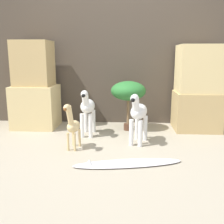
{
  "coord_description": "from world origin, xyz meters",
  "views": [
    {
      "loc": [
        0.18,
        -2.59,
        1.0
      ],
      "look_at": [
        -0.01,
        0.53,
        0.34
      ],
      "focal_mm": 42.0,
      "sensor_mm": 36.0,
      "label": 1
    }
  ],
  "objects": [
    {
      "name": "zebra_left",
      "position": [
        -0.33,
        0.65,
        0.36
      ],
      "size": [
        0.19,
        0.46,
        0.61
      ],
      "color": "white",
      "rests_on": "ground_plane"
    },
    {
      "name": "ground_plane",
      "position": [
        0.0,
        0.0,
        0.0
      ],
      "size": [
        14.0,
        14.0,
        0.0
      ],
      "primitive_type": "plane",
      "color": "#9E937F"
    },
    {
      "name": "zebra_right",
      "position": [
        0.3,
        0.36,
        0.36
      ],
      "size": [
        0.27,
        0.47,
        0.61
      ],
      "color": "white",
      "rests_on": "ground_plane"
    },
    {
      "name": "wall_back",
      "position": [
        0.0,
        1.39,
        1.1
      ],
      "size": [
        6.4,
        0.08,
        2.2
      ],
      "color": "#473D33",
      "rests_on": "ground_plane"
    },
    {
      "name": "potted_palm_front",
      "position": [
        0.19,
        0.93,
        0.54
      ],
      "size": [
        0.47,
        0.47,
        0.68
      ],
      "color": "#513323",
      "rests_on": "ground_plane"
    },
    {
      "name": "rock_pillar_left",
      "position": [
        -1.13,
        1.03,
        0.55
      ],
      "size": [
        0.6,
        0.53,
        1.22
      ],
      "color": "#DBC184",
      "rests_on": "ground_plane"
    },
    {
      "name": "giraffe_figurine",
      "position": [
        -0.41,
        0.11,
        0.28
      ],
      "size": [
        0.16,
        0.35,
        0.53
      ],
      "color": "#E0C184",
      "rests_on": "ground_plane"
    },
    {
      "name": "surfboard",
      "position": [
        0.18,
        -0.27,
        0.01
      ],
      "size": [
        1.06,
        0.41,
        0.07
      ],
      "color": "silver",
      "rests_on": "ground_plane"
    },
    {
      "name": "rock_pillar_right",
      "position": [
        1.13,
        1.03,
        0.56
      ],
      "size": [
        0.6,
        0.53,
        1.16
      ],
      "color": "tan",
      "rests_on": "ground_plane"
    }
  ]
}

